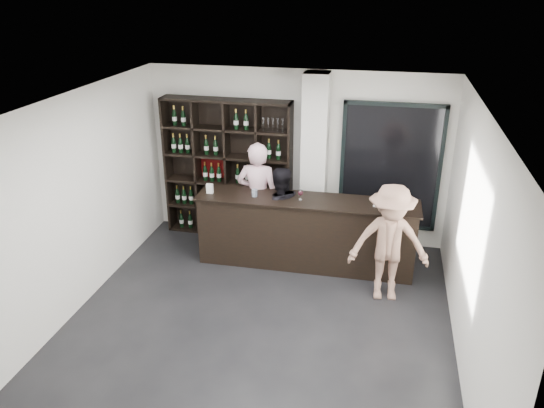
% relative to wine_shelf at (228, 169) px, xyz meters
% --- Properties ---
extents(floor, '(5.00, 5.50, 0.01)m').
position_rel_wine_shelf_xyz_m(floor, '(1.15, -2.57, -1.20)').
color(floor, black).
rests_on(floor, ground).
extents(wine_shelf, '(2.20, 0.35, 2.40)m').
position_rel_wine_shelf_xyz_m(wine_shelf, '(0.00, 0.00, 0.00)').
color(wine_shelf, black).
rests_on(wine_shelf, floor).
extents(structural_column, '(0.40, 0.40, 2.90)m').
position_rel_wine_shelf_xyz_m(structural_column, '(1.50, -0.10, 0.25)').
color(structural_column, silver).
rests_on(structural_column, floor).
extents(glass_panel, '(1.60, 0.08, 2.10)m').
position_rel_wine_shelf_xyz_m(glass_panel, '(2.70, 0.12, 0.20)').
color(glass_panel, black).
rests_on(glass_panel, floor).
extents(tasting_counter, '(3.39, 0.70, 1.12)m').
position_rel_wine_shelf_xyz_m(tasting_counter, '(1.50, -0.84, -0.64)').
color(tasting_counter, black).
rests_on(tasting_counter, floor).
extents(taster_pink, '(0.68, 0.45, 1.86)m').
position_rel_wine_shelf_xyz_m(taster_pink, '(0.65, -0.51, -0.27)').
color(taster_pink, '#EEBBC8').
rests_on(taster_pink, floor).
extents(taster_black, '(0.92, 0.83, 1.55)m').
position_rel_wine_shelf_xyz_m(taster_black, '(1.05, -0.72, -0.42)').
color(taster_black, black).
rests_on(taster_black, floor).
extents(customer, '(1.18, 0.76, 1.71)m').
position_rel_wine_shelf_xyz_m(customer, '(2.76, -1.52, -0.34)').
color(customer, '#926B59').
rests_on(customer, floor).
extents(wine_glass, '(0.09, 0.09, 0.18)m').
position_rel_wine_shelf_xyz_m(wine_glass, '(1.41, -0.87, 0.01)').
color(wine_glass, white).
rests_on(wine_glass, tasting_counter).
extents(spit_cup, '(0.09, 0.09, 0.12)m').
position_rel_wine_shelf_xyz_m(spit_cup, '(0.70, -0.89, -0.02)').
color(spit_cup, silver).
rests_on(spit_cup, tasting_counter).
extents(napkin_stack, '(0.16, 0.16, 0.02)m').
position_rel_wine_shelf_xyz_m(napkin_stack, '(2.57, -0.86, -0.07)').
color(napkin_stack, white).
rests_on(napkin_stack, tasting_counter).
extents(card_stand, '(0.10, 0.06, 0.15)m').
position_rel_wine_shelf_xyz_m(card_stand, '(-0.01, -0.91, -0.01)').
color(card_stand, white).
rests_on(card_stand, tasting_counter).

